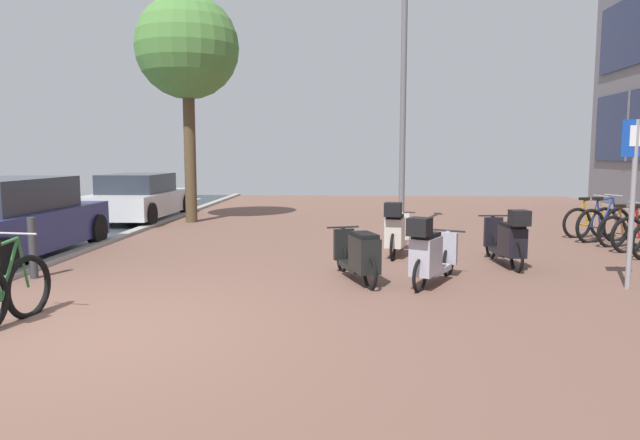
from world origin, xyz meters
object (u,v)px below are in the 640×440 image
(bicycle_rack_07, at_px, (626,231))
(parking_sign, at_px, (634,185))
(scooter_extra, at_px, (429,254))
(bicycle_foreground, at_px, (0,290))
(bicycle_rack_09, at_px, (590,222))
(scooter_far, at_px, (396,231))
(bicycle_rack_08, at_px, (603,225))
(scooter_mid, at_px, (359,255))
(bollard_far, at_px, (33,248))
(scooter_near, at_px, (508,240))
(lamp_post, at_px, (403,87))
(street_tree, at_px, (187,49))
(parked_car_far, at_px, (139,198))
(parked_car_near, at_px, (9,220))

(bicycle_rack_07, bearing_deg, parking_sign, -114.28)
(scooter_extra, bearing_deg, bicycle_foreground, -156.34)
(bicycle_rack_09, height_order, scooter_far, scooter_far)
(bicycle_rack_08, xyz_separation_m, scooter_extra, (-4.23, -4.36, 0.10))
(scooter_mid, relative_size, bollard_far, 1.85)
(bicycle_rack_09, height_order, scooter_near, scooter_near)
(lamp_post, relative_size, street_tree, 1.03)
(scooter_extra, relative_size, lamp_post, 0.25)
(bicycle_rack_08, relative_size, lamp_post, 0.22)
(bicycle_rack_08, distance_m, scooter_near, 3.98)
(bicycle_rack_08, bearing_deg, bicycle_foreground, -144.51)
(parking_sign, xyz_separation_m, bollard_far, (-8.58, 0.21, -0.98))
(scooter_mid, xyz_separation_m, lamp_post, (1.08, 5.64, 3.02))
(scooter_far, bearing_deg, bicycle_rack_09, 30.32)
(bicycle_foreground, distance_m, parked_car_far, 10.19)
(scooter_far, height_order, parking_sign, parking_sign)
(scooter_mid, relative_size, scooter_far, 0.99)
(bicycle_rack_08, xyz_separation_m, lamp_post, (-4.12, 1.48, 3.05))
(parked_car_near, height_order, bollard_far, parked_car_near)
(bicycle_rack_07, relative_size, street_tree, 0.21)
(parked_car_near, height_order, parking_sign, parking_sign)
(bicycle_foreground, height_order, scooter_far, bicycle_foreground)
(bicycle_foreground, bearing_deg, bicycle_rack_09, 38.11)
(scooter_far, distance_m, parked_car_near, 6.89)
(scooter_near, height_order, parked_car_far, parked_car_far)
(scooter_far, relative_size, street_tree, 0.28)
(scooter_near, bearing_deg, bollard_far, -170.08)
(parked_car_far, xyz_separation_m, lamp_post, (7.17, -1.97, 2.79))
(bollard_far, bearing_deg, lamp_post, 43.44)
(bicycle_rack_09, relative_size, scooter_far, 0.79)
(scooter_far, bearing_deg, parked_car_far, 141.22)
(bicycle_rack_09, height_order, parked_car_near, parked_car_near)
(street_tree, distance_m, bollard_far, 8.31)
(bicycle_rack_07, distance_m, bicycle_rack_08, 0.67)
(bicycle_foreground, distance_m, bicycle_rack_09, 11.59)
(scooter_mid, xyz_separation_m, scooter_extra, (0.98, -0.20, 0.06))
(bicycle_rack_09, relative_size, scooter_extra, 0.88)
(parked_car_near, bearing_deg, scooter_mid, -14.28)
(bicycle_rack_07, height_order, scooter_far, scooter_far)
(parked_car_near, bearing_deg, lamp_post, 29.30)
(scooter_mid, xyz_separation_m, bollard_far, (-4.87, 0.00, 0.06))
(bicycle_rack_08, bearing_deg, scooter_far, -156.21)
(bicycle_rack_09, distance_m, parked_car_far, 11.63)
(scooter_near, bearing_deg, scooter_extra, -134.98)
(bicycle_rack_07, distance_m, parked_car_near, 11.72)
(bicycle_rack_09, bearing_deg, parked_car_far, 166.04)
(scooter_near, height_order, scooter_mid, scooter_near)
(scooter_near, height_order, scooter_extra, scooter_extra)
(parked_car_near, relative_size, lamp_post, 0.70)
(bicycle_rack_07, distance_m, scooter_mid, 6.43)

